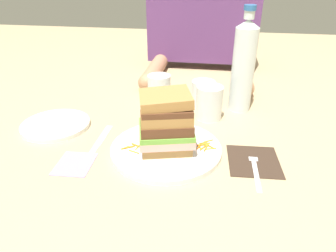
{
  "coord_description": "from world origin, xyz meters",
  "views": [
    {
      "loc": [
        0.08,
        -0.6,
        0.4
      ],
      "look_at": [
        -0.02,
        0.04,
        0.05
      ],
      "focal_mm": 32.87,
      "sensor_mm": 36.0,
      "label": 1
    }
  ],
  "objects_px": {
    "knife": "(96,146)",
    "empty_tumbler_1": "(203,93)",
    "juice_glass": "(209,104)",
    "diner_across": "(203,6)",
    "napkin_pink": "(75,164)",
    "main_plate": "(166,149)",
    "water_bottle": "(243,65)",
    "napkin_dark": "(254,161)",
    "side_plate": "(56,125)",
    "sandwich": "(166,122)",
    "empty_tumbler_0": "(159,86)",
    "fork": "(255,165)"
  },
  "relations": [
    {
      "from": "sandwich",
      "to": "knife",
      "type": "bearing_deg",
      "value": -178.69
    },
    {
      "from": "sandwich",
      "to": "main_plate",
      "type": "bearing_deg",
      "value": -61.51
    },
    {
      "from": "empty_tumbler_1",
      "to": "diner_across",
      "type": "distance_m",
      "value": 0.44
    },
    {
      "from": "main_plate",
      "to": "side_plate",
      "type": "bearing_deg",
      "value": 166.67
    },
    {
      "from": "fork",
      "to": "juice_glass",
      "type": "xyz_separation_m",
      "value": [
        -0.11,
        0.23,
        0.04
      ]
    },
    {
      "from": "empty_tumbler_0",
      "to": "napkin_pink",
      "type": "bearing_deg",
      "value": -105.57
    },
    {
      "from": "knife",
      "to": "empty_tumbler_1",
      "type": "bearing_deg",
      "value": 50.99
    },
    {
      "from": "juice_glass",
      "to": "napkin_dark",
      "type": "bearing_deg",
      "value": -61.75
    },
    {
      "from": "napkin_dark",
      "to": "empty_tumbler_0",
      "type": "xyz_separation_m",
      "value": [
        -0.28,
        0.34,
        0.04
      ]
    },
    {
      "from": "napkin_dark",
      "to": "side_plate",
      "type": "relative_size",
      "value": 0.69
    },
    {
      "from": "knife",
      "to": "main_plate",
      "type": "bearing_deg",
      "value": 1.09
    },
    {
      "from": "fork",
      "to": "knife",
      "type": "relative_size",
      "value": 0.83
    },
    {
      "from": "napkin_dark",
      "to": "knife",
      "type": "xyz_separation_m",
      "value": [
        -0.38,
        0.01,
        0.0
      ]
    },
    {
      "from": "sandwich",
      "to": "knife",
      "type": "xyz_separation_m",
      "value": [
        -0.17,
        -0.0,
        -0.08
      ]
    },
    {
      "from": "sandwich",
      "to": "side_plate",
      "type": "relative_size",
      "value": 0.8
    },
    {
      "from": "fork",
      "to": "side_plate",
      "type": "relative_size",
      "value": 0.91
    },
    {
      "from": "napkin_dark",
      "to": "fork",
      "type": "distance_m",
      "value": 0.02
    },
    {
      "from": "side_plate",
      "to": "empty_tumbler_0",
      "type": "bearing_deg",
      "value": 46.72
    },
    {
      "from": "napkin_dark",
      "to": "water_bottle",
      "type": "height_order",
      "value": "water_bottle"
    },
    {
      "from": "water_bottle",
      "to": "napkin_pink",
      "type": "distance_m",
      "value": 0.54
    },
    {
      "from": "sandwich",
      "to": "empty_tumbler_0",
      "type": "distance_m",
      "value": 0.34
    },
    {
      "from": "napkin_pink",
      "to": "juice_glass",
      "type": "bearing_deg",
      "value": 44.61
    },
    {
      "from": "main_plate",
      "to": "water_bottle",
      "type": "xyz_separation_m",
      "value": [
        0.18,
        0.28,
        0.13
      ]
    },
    {
      "from": "napkin_dark",
      "to": "knife",
      "type": "height_order",
      "value": "same"
    },
    {
      "from": "empty_tumbler_0",
      "to": "knife",
      "type": "bearing_deg",
      "value": -105.83
    },
    {
      "from": "empty_tumbler_0",
      "to": "empty_tumbler_1",
      "type": "distance_m",
      "value": 0.15
    },
    {
      "from": "sandwich",
      "to": "side_plate",
      "type": "xyz_separation_m",
      "value": [
        -0.32,
        0.07,
        -0.07
      ]
    },
    {
      "from": "fork",
      "to": "main_plate",
      "type": "bearing_deg",
      "value": 171.17
    },
    {
      "from": "empty_tumbler_1",
      "to": "napkin_dark",
      "type": "bearing_deg",
      "value": -66.31
    },
    {
      "from": "napkin_dark",
      "to": "fork",
      "type": "xyz_separation_m",
      "value": [
        0.0,
        -0.02,
        0.0
      ]
    },
    {
      "from": "water_bottle",
      "to": "side_plate",
      "type": "distance_m",
      "value": 0.55
    },
    {
      "from": "knife",
      "to": "sandwich",
      "type": "bearing_deg",
      "value": 1.31
    },
    {
      "from": "fork",
      "to": "napkin_pink",
      "type": "xyz_separation_m",
      "value": [
        -0.4,
        -0.05,
        -0.0
      ]
    },
    {
      "from": "main_plate",
      "to": "empty_tumbler_1",
      "type": "bearing_deg",
      "value": 76.78
    },
    {
      "from": "napkin_dark",
      "to": "side_plate",
      "type": "distance_m",
      "value": 0.53
    },
    {
      "from": "fork",
      "to": "knife",
      "type": "bearing_deg",
      "value": 175.69
    },
    {
      "from": "main_plate",
      "to": "knife",
      "type": "relative_size",
      "value": 1.31
    },
    {
      "from": "knife",
      "to": "juice_glass",
      "type": "relative_size",
      "value": 2.09
    },
    {
      "from": "fork",
      "to": "water_bottle",
      "type": "relative_size",
      "value": 0.55
    },
    {
      "from": "juice_glass",
      "to": "diner_across",
      "type": "bearing_deg",
      "value": 96.43
    },
    {
      "from": "main_plate",
      "to": "diner_across",
      "type": "xyz_separation_m",
      "value": [
        0.04,
        0.68,
        0.24
      ]
    },
    {
      "from": "water_bottle",
      "to": "diner_across",
      "type": "bearing_deg",
      "value": 109.49
    },
    {
      "from": "juice_glass",
      "to": "empty_tumbler_1",
      "type": "distance_m",
      "value": 0.1
    },
    {
      "from": "water_bottle",
      "to": "empty_tumbler_1",
      "type": "xyz_separation_m",
      "value": [
        -0.11,
        0.02,
        -0.1
      ]
    },
    {
      "from": "side_plate",
      "to": "sandwich",
      "type": "bearing_deg",
      "value": -13.24
    },
    {
      "from": "juice_glass",
      "to": "knife",
      "type": "bearing_deg",
      "value": -142.72
    },
    {
      "from": "water_bottle",
      "to": "knife",
      "type": "bearing_deg",
      "value": -141.68
    },
    {
      "from": "sandwich",
      "to": "napkin_dark",
      "type": "height_order",
      "value": "sandwich"
    },
    {
      "from": "main_plate",
      "to": "side_plate",
      "type": "xyz_separation_m",
      "value": [
        -0.32,
        0.08,
        -0.0
      ]
    },
    {
      "from": "napkin_pink",
      "to": "main_plate",
      "type": "bearing_deg",
      "value": 23.3
    }
  ]
}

